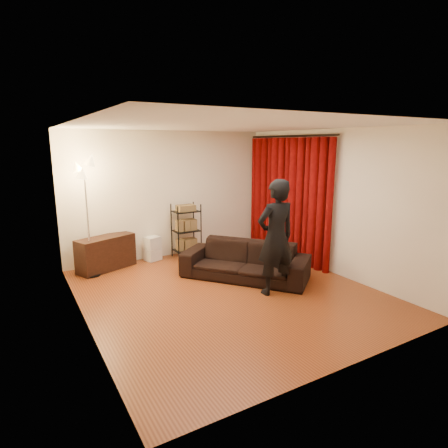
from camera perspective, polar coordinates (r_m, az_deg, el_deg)
floor at (r=6.34m, az=0.59°, el=-10.36°), size 5.00×5.00×0.00m
ceiling at (r=5.87m, az=0.65°, el=14.80°), size 5.00×5.00×0.00m
wall_back at (r=8.18m, az=-8.39°, el=4.44°), size 5.00×0.00×5.00m
wall_front at (r=4.07m, az=18.94°, el=-3.88°), size 5.00×0.00×5.00m
wall_left at (r=5.21m, az=-21.20°, el=-0.64°), size 0.00×5.00×5.00m
wall_right at (r=7.35m, az=15.89°, el=3.25°), size 0.00×5.00×5.00m
curtain_rod at (r=8.03m, az=10.01°, el=13.05°), size 0.04×2.65×0.04m
curtain at (r=8.10m, az=9.56°, el=3.79°), size 0.22×2.65×2.55m
sofa at (r=6.88m, az=3.21°, el=-5.62°), size 2.12×2.33×0.66m
person at (r=6.09m, az=7.90°, el=-2.05°), size 0.71×0.48×1.89m
media_cabinet at (r=7.71m, az=-17.53°, el=-4.24°), size 1.20×0.81×0.66m
storage_boxes at (r=8.07m, az=-10.77°, el=-3.69°), size 0.38×0.34×0.51m
wire_shelf at (r=8.13m, az=-5.77°, el=-1.02°), size 0.60×0.47×1.17m
floor_lamp at (r=7.24m, az=-20.07°, el=0.62°), size 0.50×0.50×2.15m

